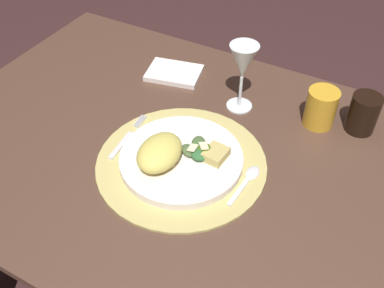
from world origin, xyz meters
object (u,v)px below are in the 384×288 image
fork (126,138)px  amber_tumbler (321,108)px  dining_table (198,201)px  wine_glass (243,64)px  dark_tumbler (363,113)px  dinner_plate (181,159)px  spoon (249,178)px  napkin (174,73)px

fork → amber_tumbler: (0.38, 0.28, 0.04)m
dining_table → wine_glass: size_ratio=7.37×
amber_tumbler → dark_tumbler: 0.10m
dining_table → dinner_plate: 0.19m
wine_glass → amber_tumbler: bearing=9.3°
dark_tumbler → fork: bearing=-146.8°
fork → spoon: (0.30, 0.02, 0.00)m
wine_glass → dark_tumbler: wine_glass is taller
napkin → amber_tumbler: 0.42m
dining_table → napkin: 0.37m
fork → dark_tumbler: bearing=33.2°
fork → wine_glass: wine_glass is taller
wine_glass → amber_tumbler: (0.20, 0.03, -0.08)m
dinner_plate → fork: bearing=178.9°
napkin → dinner_plate: bearing=-57.1°
dining_table → spoon: size_ratio=10.02×
spoon → napkin: napkin is taller
dark_tumbler → spoon: bearing=-120.5°
spoon → wine_glass: bearing=118.8°
fork → dinner_plate: bearing=-1.1°
dinner_plate → dark_tumbler: size_ratio=2.87×
fork → wine_glass: size_ratio=0.91×
dinner_plate → wine_glass: wine_glass is taller
fork → napkin: size_ratio=1.11×
spoon → amber_tumbler: bearing=74.1°
napkin → wine_glass: (0.22, -0.04, 0.12)m
dinner_plate → amber_tumbler: amber_tumbler is taller
dinner_plate → wine_glass: size_ratio=1.54×
spoon → wine_glass: 0.28m
wine_glass → dark_tumbler: 0.31m
dinner_plate → amber_tumbler: 0.36m
napkin → wine_glass: bearing=-10.7°
dining_table → amber_tumbler: size_ratio=13.77×
spoon → amber_tumbler: 0.27m
fork → napkin: 0.29m
dinner_plate → napkin: dinner_plate is taller
wine_glass → dining_table: bearing=-92.4°
dining_table → fork: (-0.17, -0.04, 0.18)m
dark_tumbler → dinner_plate: bearing=-135.9°
spoon → amber_tumbler: size_ratio=1.37×
napkin → dining_table: bearing=-49.9°
dining_table → wine_glass: 0.36m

